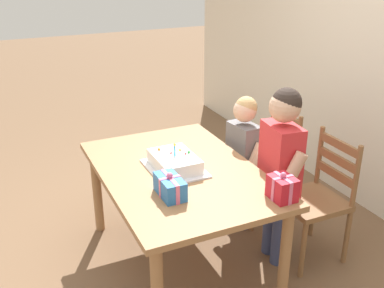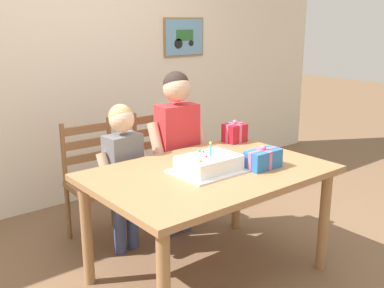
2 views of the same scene
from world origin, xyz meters
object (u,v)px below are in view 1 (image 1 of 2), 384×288
Objects in this scene: gift_box_beside_cake at (282,188)px; child_younger at (243,150)px; dining_table at (179,182)px; chair_left at (267,164)px; child_older at (280,160)px; chair_right at (317,198)px; birthday_cake at (174,163)px; gift_box_red_large at (170,187)px.

child_younger reaches higher than gift_box_beside_cake.
chair_left is (-0.31, 0.93, -0.18)m from dining_table.
child_older reaches higher than gift_box_beside_cake.
chair_left is 1.00× the size of chair_right.
chair_left and chair_right have the same top height.
birthday_cake is at bearing -73.20° from chair_left.
child_older is (0.55, -0.29, 0.32)m from chair_left.
child_older is at bearing -105.50° from chair_right.
birthday_cake is 0.75m from gift_box_beside_cake.
birthday_cake is at bearing -146.34° from gift_box_beside_cake.
gift_box_red_large is at bearing -32.21° from dining_table.
chair_left is 0.69m from child_older.
birthday_cake is at bearing -71.72° from child_younger.
dining_table is 1.15× the size of child_older.
gift_box_red_large is 1.16m from chair_right.
gift_box_red_large is 0.26× the size of chair_left.
chair_right is 0.84× the size of child_younger.
birthday_cake is 0.34× the size of child_older.
chair_left is 0.62m from chair_right.
chair_left is (-0.91, 0.53, -0.35)m from gift_box_beside_cake.
gift_box_beside_cake is (0.31, 0.58, 0.01)m from gift_box_red_large.
dining_table is 1.00m from chair_left.
child_younger is (-0.85, 0.25, -0.15)m from gift_box_beside_cake.
gift_box_red_large is 1.31m from chair_left.
chair_right is 0.43m from child_older.
child_older reaches higher than chair_left.
dining_table is 6.14× the size of gift_box_red_large.
child_older is at bearing 93.84° from gift_box_red_large.
dining_table is at bearing 147.79° from gift_box_red_large.
birthday_cake reaches higher than gift_box_beside_cake.
child_younger is (-0.22, 0.66, -0.12)m from birthday_cake.
gift_box_red_large is at bearing -118.36° from gift_box_beside_cake.
chair_right is 0.66m from child_younger.
chair_right is 0.71× the size of child_older.
gift_box_beside_cake is at bearing -30.24° from chair_left.
dining_table is 0.14m from birthday_cake.
birthday_cake is 0.48× the size of chair_right.
child_younger is at bearing 122.87° from gift_box_red_large.
chair_right reaches higher than gift_box_red_large.
child_older is 1.18× the size of child_younger.
gift_box_beside_cake reaches higher than gift_box_red_large.
chair_left is 0.35m from child_younger.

